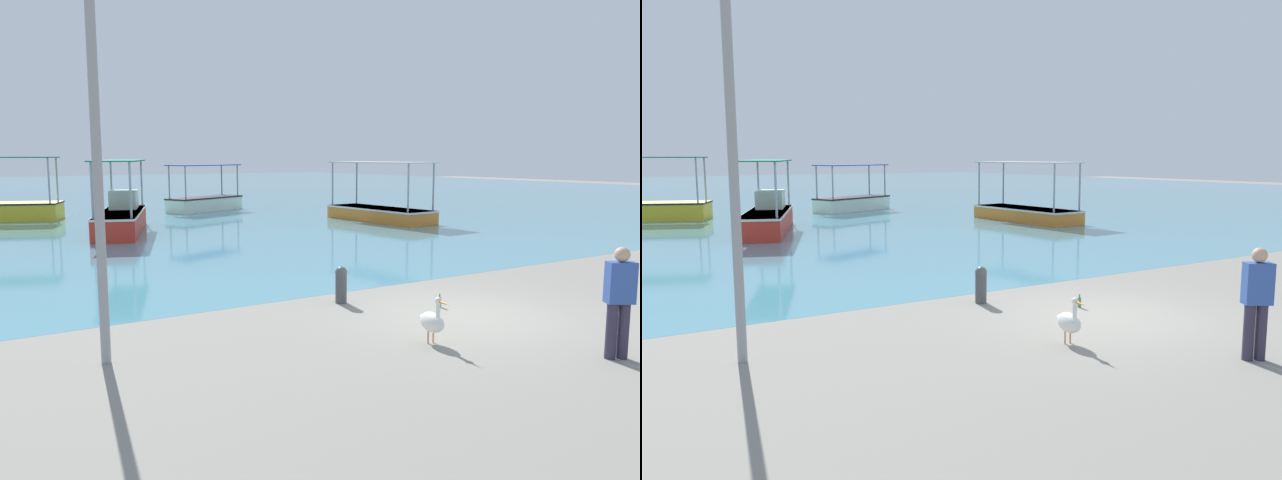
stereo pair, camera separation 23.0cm
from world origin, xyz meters
TOP-DOWN VIEW (x-y plane):
  - ground at (0.00, 0.00)m, footprint 120.00×120.00m
  - harbor_water at (0.00, 48.00)m, footprint 110.00×90.00m
  - fishing_boat_center at (9.44, 14.72)m, footprint 2.30×5.86m
  - fishing_boat_far_left at (4.71, 24.31)m, footprint 4.82×3.20m
  - fishing_boat_far_right at (-1.90, 16.88)m, footprint 3.75×6.66m
  - pelican at (-1.82, -0.91)m, footprint 0.36×0.81m
  - lamp_post at (-6.49, 0.97)m, footprint 0.28×0.28m
  - mooring_bollard at (-1.45, 2.19)m, footprint 0.25×0.25m
  - fisherman_standing at (-0.02, -2.97)m, footprint 0.46×0.40m
  - glass_bottle at (0.02, 0.83)m, footprint 0.07×0.07m

SIDE VIEW (x-z plane):
  - ground at x=0.00m, z-range 0.00..0.00m
  - harbor_water at x=0.00m, z-range 0.00..0.00m
  - glass_bottle at x=0.02m, z-range -0.03..0.24m
  - pelican at x=-1.82m, z-range -0.02..0.78m
  - mooring_bollard at x=-1.45m, z-range 0.03..0.79m
  - fishing_boat_center at x=9.44m, z-range -0.86..1.88m
  - fishing_boat_far_left at x=4.71m, z-range -0.72..1.82m
  - fishing_boat_far_right at x=-1.90m, z-range -0.76..2.09m
  - fisherman_standing at x=-0.02m, z-range 0.06..1.75m
  - lamp_post at x=-6.49m, z-range 0.36..6.35m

